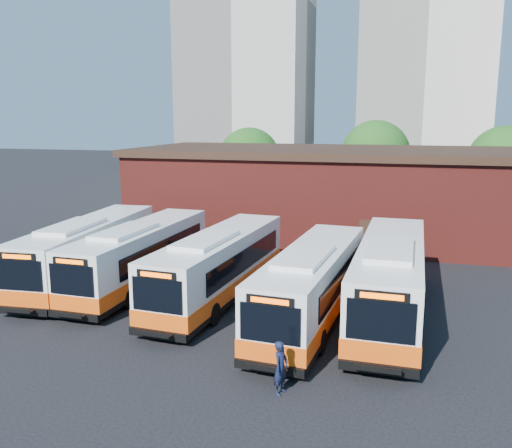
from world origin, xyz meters
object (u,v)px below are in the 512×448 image
(bus_midwest, at_px, (219,268))
(bus_mideast, at_px, (312,287))
(bus_west, at_px, (140,258))
(bus_farwest, at_px, (88,253))
(bus_east, at_px, (390,282))
(transit_worker, at_px, (281,368))

(bus_midwest, distance_m, bus_mideast, 5.06)
(bus_mideast, bearing_deg, bus_west, 169.21)
(bus_farwest, xyz_separation_m, bus_east, (15.60, -1.19, 0.06))
(bus_farwest, xyz_separation_m, bus_west, (3.05, 0.00, -0.04))
(bus_farwest, height_order, bus_midwest, bus_farwest)
(bus_midwest, xyz_separation_m, transit_worker, (4.95, -8.15, -0.63))
(bus_east, relative_size, transit_worker, 7.43)
(bus_farwest, distance_m, bus_west, 3.05)
(bus_farwest, relative_size, bus_mideast, 1.03)
(bus_mideast, bearing_deg, bus_farwest, 172.73)
(bus_farwest, relative_size, bus_west, 1.03)
(bus_farwest, relative_size, transit_worker, 7.19)
(bus_midwest, xyz_separation_m, bus_mideast, (4.79, -1.64, -0.02))
(bus_midwest, bearing_deg, bus_mideast, -14.97)
(bus_west, distance_m, transit_worker, 13.11)
(bus_east, bearing_deg, transit_worker, -110.29)
(bus_east, bearing_deg, bus_farwest, 176.54)
(bus_east, height_order, transit_worker, bus_east)
(bus_midwest, distance_m, transit_worker, 9.55)
(bus_farwest, distance_m, transit_worker, 15.47)
(bus_mideast, relative_size, bus_east, 0.94)
(bus_midwest, height_order, bus_east, bus_east)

